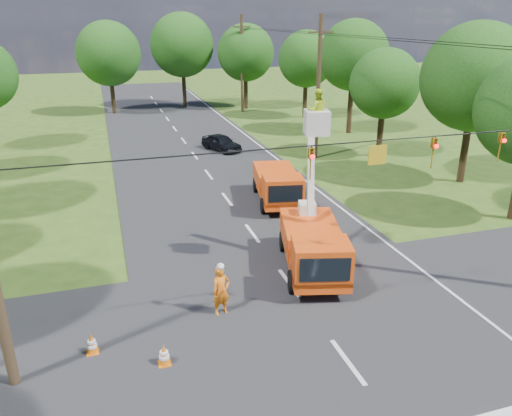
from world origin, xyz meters
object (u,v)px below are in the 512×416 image
object	(u,v)px
distant_car	(221,143)
traffic_cone_4	(164,355)
bucket_truck	(313,236)
pole_right_mid	(318,87)
second_truck	(278,185)
pole_right_far	(242,63)
tree_far_a	(109,54)
traffic_cone_5	(92,344)
tree_right_b	(476,77)
traffic_cone_2	(293,253)
traffic_cone_7	(297,183)
tree_far_b	(182,45)
tree_right_c	(385,84)
ground_worker	(221,291)
tree_far_c	(246,53)
tree_right_d	(354,55)
traffic_cone_3	(310,209)
tree_right_e	(306,59)

from	to	relation	value
distant_car	traffic_cone_4	xyz separation A→B (m)	(-7.62, -24.47, -0.28)
bucket_truck	pole_right_mid	world-z (taller)	pole_right_mid
second_truck	pole_right_far	distance (m)	29.17
tree_far_a	distant_car	bearing A→B (deg)	-68.91
traffic_cone_5	second_truck	bearing A→B (deg)	47.74
bucket_truck	tree_right_b	size ratio (longest dim) A/B	0.76
traffic_cone_2	distant_car	bearing A→B (deg)	85.72
tree_far_a	traffic_cone_7	bearing A→B (deg)	-72.07
pole_right_mid	pole_right_far	xyz separation A→B (m)	(0.00, 20.00, 0.00)
traffic_cone_2	tree_far_b	xyz separation A→B (m)	(2.11, 40.15, 6.45)
tree_right_c	tree_far_b	bearing A→B (deg)	111.42
ground_worker	tree_far_b	bearing A→B (deg)	66.29
pole_right_far	pole_right_mid	bearing A→B (deg)	-90.00
tree_right_c	tree_far_a	bearing A→B (deg)	127.17
traffic_cone_4	tree_far_a	xyz separation A→B (m)	(0.30, 43.45, 5.83)
traffic_cone_4	tree_far_b	distance (m)	46.65
second_truck	traffic_cone_4	world-z (taller)	second_truck
tree_far_c	traffic_cone_5	bearing A→B (deg)	-112.25
traffic_cone_2	traffic_cone_7	world-z (taller)	same
traffic_cone_2	tree_right_d	size ratio (longest dim) A/B	0.07
tree_far_a	traffic_cone_3	bearing A→B (deg)	-75.64
traffic_cone_3	tree_right_b	distance (m)	13.17
distant_car	tree_far_b	xyz separation A→B (m)	(0.68, 20.98, 6.17)
bucket_truck	ground_worker	bearing A→B (deg)	-140.26
traffic_cone_2	tree_right_d	bearing A→B (deg)	57.87
ground_worker	traffic_cone_3	xyz separation A→B (m)	(6.61, 7.71, -0.56)
bucket_truck	traffic_cone_7	xyz separation A→B (m)	(3.21, 9.90, -1.18)
traffic_cone_7	tree_right_c	xyz separation A→B (m)	(8.70, 5.36, 4.95)
bucket_truck	traffic_cone_5	bearing A→B (deg)	-146.24
pole_right_mid	pole_right_far	distance (m)	20.00
second_truck	tree_right_c	distance (m)	13.54
distant_car	traffic_cone_7	xyz separation A→B (m)	(2.18, -10.37, -0.28)
traffic_cone_4	traffic_cone_5	xyz separation A→B (m)	(-2.07, 1.21, 0.00)
pole_right_far	second_truck	bearing A→B (deg)	-101.80
tree_far_c	traffic_cone_4	bearing A→B (deg)	-109.22
second_truck	distant_car	size ratio (longest dim) A/B	1.56
second_truck	tree_far_b	size ratio (longest dim) A/B	0.56
bucket_truck	ground_worker	distance (m)	4.79
second_truck	tree_far_c	world-z (taller)	tree_far_c
distant_car	tree_far_c	bearing A→B (deg)	44.24
traffic_cone_3	traffic_cone_7	xyz separation A→B (m)	(0.91, 4.20, 0.00)
tree_right_c	traffic_cone_5	bearing A→B (deg)	-138.43
tree_right_c	tree_far_a	world-z (taller)	tree_far_a
distant_car	tree_right_e	world-z (taller)	tree_right_e
second_truck	traffic_cone_4	size ratio (longest dim) A/B	8.21
tree_far_b	second_truck	bearing A→B (deg)	-90.70
ground_worker	pole_right_far	size ratio (longest dim) A/B	0.18
traffic_cone_3	tree_far_a	xyz separation A→B (m)	(-8.59, 33.56, 5.83)
tree_right_b	tree_right_e	distance (m)	23.04
distant_car	tree_right_b	bearing A→B (deg)	-67.47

